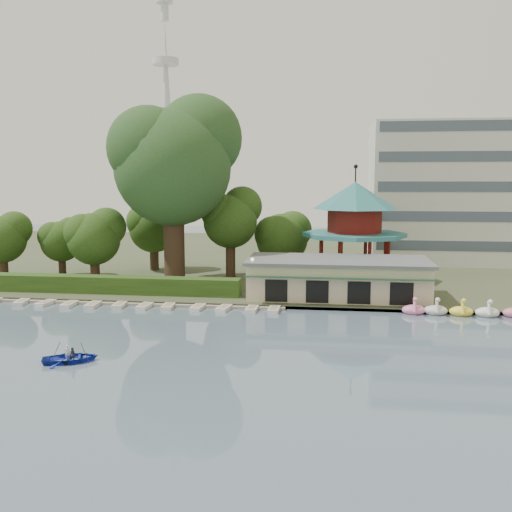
% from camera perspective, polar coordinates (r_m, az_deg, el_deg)
% --- Properties ---
extents(ground_plane, '(220.00, 220.00, 0.00)m').
position_cam_1_polar(ground_plane, '(39.77, -6.34, -10.64)').
color(ground_plane, slate).
rests_on(ground_plane, ground).
extents(shore, '(220.00, 70.00, 0.40)m').
position_cam_1_polar(shore, '(89.94, 1.54, -0.09)').
color(shore, '#424930').
rests_on(shore, ground).
extents(embankment, '(220.00, 0.60, 0.30)m').
position_cam_1_polar(embankment, '(56.07, -2.13, -4.98)').
color(embankment, gray).
rests_on(embankment, ground).
extents(dock, '(34.00, 1.60, 0.24)m').
position_cam_1_polar(dock, '(59.14, -13.72, -4.55)').
color(dock, gray).
rests_on(dock, ground).
extents(boathouse, '(18.60, 9.39, 3.90)m').
position_cam_1_polar(boathouse, '(59.48, 8.17, -2.13)').
color(boathouse, beige).
rests_on(boathouse, shore).
extents(pavilion, '(12.40, 12.40, 13.50)m').
position_cam_1_polar(pavilion, '(68.86, 9.82, 3.47)').
color(pavilion, beige).
rests_on(pavilion, shore).
extents(office_building, '(38.00, 18.00, 20.00)m').
position_cam_1_polar(office_building, '(88.84, 22.90, 5.38)').
color(office_building, silver).
rests_on(office_building, shore).
extents(broadcast_tower, '(8.00, 8.00, 96.00)m').
position_cam_1_polar(broadcast_tower, '(185.11, -8.93, 14.37)').
color(broadcast_tower, silver).
rests_on(broadcast_tower, ground).
extents(hedge, '(30.00, 2.00, 1.80)m').
position_cam_1_polar(hedge, '(63.02, -15.23, -2.76)').
color(hedge, '#2B4A17').
rests_on(hedge, shore).
extents(lamp_post, '(0.36, 0.36, 4.28)m').
position_cam_1_polar(lamp_post, '(56.89, -0.37, -1.51)').
color(lamp_post, black).
rests_on(lamp_post, shore).
extents(big_tree, '(14.87, 13.85, 21.89)m').
position_cam_1_polar(big_tree, '(67.31, -8.15, 9.72)').
color(big_tree, '#3A281C').
rests_on(big_tree, shore).
extents(small_trees, '(39.78, 16.52, 11.16)m').
position_cam_1_polar(small_trees, '(71.92, -9.44, 2.60)').
color(small_trees, '#3A281C').
rests_on(small_trees, shore).
extents(moored_rowboats, '(31.99, 2.73, 0.36)m').
position_cam_1_polar(moored_rowboats, '(57.67, -13.53, -4.80)').
color(moored_rowboats, silver).
rests_on(moored_rowboats, ground).
extents(rowboat_with_passengers, '(6.21, 5.42, 2.01)m').
position_cam_1_polar(rowboat_with_passengers, '(41.73, -18.09, -9.33)').
color(rowboat_with_passengers, '#1B2FA0').
rests_on(rowboat_with_passengers, ground).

